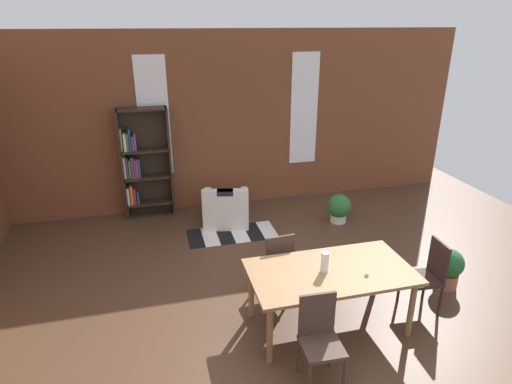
{
  "coord_description": "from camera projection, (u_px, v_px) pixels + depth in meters",
  "views": [
    {
      "loc": [
        -1.56,
        -4.1,
        3.45
      ],
      "look_at": [
        -0.07,
        1.68,
        1.05
      ],
      "focal_mm": 29.96,
      "sensor_mm": 36.0,
      "label": 1
    }
  ],
  "objects": [
    {
      "name": "dining_chair_far_left",
      "position": [
        277.0,
        262.0,
        5.58
      ],
      "size": [
        0.43,
        0.43,
        0.95
      ],
      "color": "#3B2923",
      "rests_on": "ground"
    },
    {
      "name": "back_wall_brick",
      "position": [
        232.0,
        121.0,
        8.15
      ],
      "size": [
        9.23,
        0.12,
        3.33
      ],
      "primitive_type": "cube",
      "color": "brown",
      "rests_on": "ground"
    },
    {
      "name": "tealight_candle_0",
      "position": [
        367.0,
        274.0,
        4.82
      ],
      "size": [
        0.04,
        0.04,
        0.04
      ],
      "primitive_type": "cylinder",
      "color": "silver",
      "rests_on": "dining_table"
    },
    {
      "name": "dining_chair_head_right",
      "position": [
        428.0,
        274.0,
        5.32
      ],
      "size": [
        0.43,
        0.43,
        0.95
      ],
      "color": "#301E1C",
      "rests_on": "ground"
    },
    {
      "name": "vase_on_table",
      "position": [
        325.0,
        262.0,
        4.86
      ],
      "size": [
        0.09,
        0.09,
        0.25
      ],
      "primitive_type": "cylinder",
      "color": "silver",
      "rests_on": "dining_table"
    },
    {
      "name": "dining_table",
      "position": [
        330.0,
        276.0,
        4.95
      ],
      "size": [
        1.9,
        1.01,
        0.77
      ],
      "color": "olive",
      "rests_on": "ground"
    },
    {
      "name": "bookshelf_tall",
      "position": [
        142.0,
        164.0,
        7.78
      ],
      "size": [
        0.89,
        0.28,
        2.04
      ],
      "color": "#2D2319",
      "rests_on": "ground"
    },
    {
      "name": "potted_plant_by_shelf",
      "position": [
        339.0,
        207.0,
        7.78
      ],
      "size": [
        0.43,
        0.43,
        0.53
      ],
      "color": "silver",
      "rests_on": "ground"
    },
    {
      "name": "window_pane_0",
      "position": [
        154.0,
        117.0,
        7.69
      ],
      "size": [
        0.55,
        0.02,
        2.16
      ],
      "primitive_type": "cube",
      "color": "white"
    },
    {
      "name": "armchair_white",
      "position": [
        226.0,
        209.0,
        7.73
      ],
      "size": [
        0.95,
        0.95,
        0.75
      ],
      "color": "silver",
      "rests_on": "ground"
    },
    {
      "name": "ground_plane",
      "position": [
        295.0,
        318.0,
        5.33
      ],
      "size": [
        10.69,
        10.69,
        0.0
      ],
      "primitive_type": "plane",
      "color": "#4E3524"
    },
    {
      "name": "potted_plant_corner",
      "position": [
        448.0,
        267.0,
        5.84
      ],
      "size": [
        0.39,
        0.39,
        0.57
      ],
      "color": "#9E6042",
      "rests_on": "ground"
    },
    {
      "name": "window_pane_1",
      "position": [
        304.0,
        109.0,
        8.36
      ],
      "size": [
        0.55,
        0.02,
        2.16
      ],
      "primitive_type": "cube",
      "color": "white"
    },
    {
      "name": "dining_chair_near_left",
      "position": [
        320.0,
        337.0,
        4.26
      ],
      "size": [
        0.42,
        0.42,
        0.95
      ],
      "color": "#423128",
      "rests_on": "ground"
    },
    {
      "name": "striped_rug",
      "position": [
        232.0,
        234.0,
        7.41
      ],
      "size": [
        1.53,
        0.7,
        0.01
      ],
      "color": "black",
      "rests_on": "ground"
    }
  ]
}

